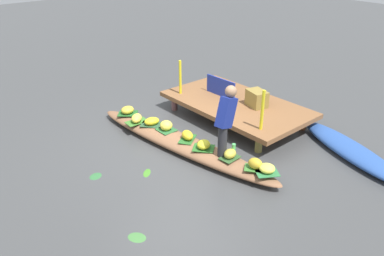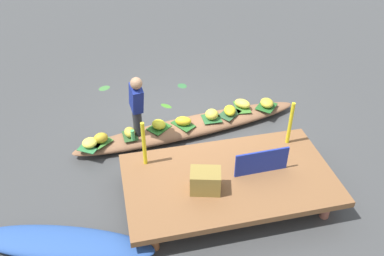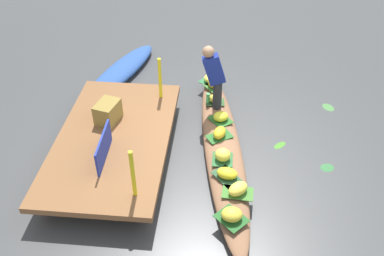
{
  "view_description": "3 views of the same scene",
  "coord_description": "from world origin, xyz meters",
  "views": [
    {
      "loc": [
        5.01,
        -4.01,
        3.7
      ],
      "look_at": [
        0.07,
        0.24,
        0.39
      ],
      "focal_mm": 35.76,
      "sensor_mm": 36.0,
      "label": 1
    },
    {
      "loc": [
        1.36,
        6.13,
        4.76
      ],
      "look_at": [
        0.08,
        0.5,
        0.47
      ],
      "focal_mm": 38.69,
      "sensor_mm": 36.0,
      "label": 2
    },
    {
      "loc": [
        -5.33,
        0.02,
        4.76
      ],
      "look_at": [
        0.18,
        0.53,
        0.36
      ],
      "focal_mm": 39.64,
      "sensor_mm": 36.0,
      "label": 3
    }
  ],
  "objects": [
    {
      "name": "railing_post_east",
      "position": [
        0.99,
        1.17,
        0.8
      ],
      "size": [
        0.06,
        0.06,
        0.78
      ],
      "primitive_type": "cylinder",
      "color": "yellow",
      "rests_on": "dock_platform"
    },
    {
      "name": "water_bottle",
      "position": [
        1.1,
        0.31,
        0.34
      ],
      "size": [
        0.07,
        0.07,
        0.21
      ],
      "primitive_type": "cylinder",
      "color": "#50BB60",
      "rests_on": "vendor_boat"
    },
    {
      "name": "banana_bunch_5",
      "position": [
        0.6,
        0.06,
        0.32
      ],
      "size": [
        0.34,
        0.35,
        0.15
      ],
      "primitive_type": "ellipsoid",
      "rotation": [
        0.0,
        0.0,
        2.1
      ],
      "color": "yellow",
      "rests_on": "vendor_boat"
    },
    {
      "name": "banana_bunch_2",
      "position": [
        0.15,
        0.06,
        0.32
      ],
      "size": [
        0.35,
        0.28,
        0.16
      ],
      "primitive_type": "ellipsoid",
      "rotation": [
        0.0,
        0.0,
        5.96
      ],
      "color": "gold",
      "rests_on": "vendor_boat"
    },
    {
      "name": "dock_platform",
      "position": [
        -0.21,
        1.77,
        0.35
      ],
      "size": [
        3.2,
        1.8,
        0.41
      ],
      "color": "brown",
      "rests_on": "ground"
    },
    {
      "name": "drifting_plant_0",
      "position": [
        1.51,
        -1.99,
        0.0
      ],
      "size": [
        0.32,
        0.3,
        0.01
      ],
      "primitive_type": "ellipsoid",
      "rotation": [
        0.0,
        0.0,
        0.51
      ],
      "color": "#437C3D",
      "rests_on": "ground"
    },
    {
      "name": "leaf_mat_0",
      "position": [
        1.15,
        0.18,
        0.24
      ],
      "size": [
        0.27,
        0.36,
        0.01
      ],
      "primitive_type": "cube",
      "rotation": [
        0.0,
        0.0,
        1.64
      ],
      "color": "#30552A",
      "rests_on": "vendor_boat"
    },
    {
      "name": "leaf_mat_5",
      "position": [
        0.6,
        0.06,
        0.24
      ],
      "size": [
        0.49,
        0.48,
        0.01
      ],
      "primitive_type": "cube",
      "rotation": [
        0.0,
        0.0,
        0.67
      ],
      "color": "#286324",
      "rests_on": "vendor_boat"
    },
    {
      "name": "drifting_plant_2",
      "position": [
        0.29,
        -0.98,
        0.0
      ],
      "size": [
        0.27,
        0.27,
        0.01
      ],
      "primitive_type": "ellipsoid",
      "rotation": [
        0.0,
        0.0,
        2.35
      ],
      "color": "#418327",
      "rests_on": "ground"
    },
    {
      "name": "leaf_mat_4",
      "position": [
        -0.79,
        -0.09,
        0.24
      ],
      "size": [
        0.52,
        0.5,
        0.01
      ],
      "primitive_type": "cube",
      "rotation": [
        0.0,
        0.0,
        0.68
      ],
      "color": "#2B5132",
      "rests_on": "vendor_boat"
    },
    {
      "name": "leaf_mat_2",
      "position": [
        0.15,
        0.06,
        0.24
      ],
      "size": [
        0.44,
        0.49,
        0.01
      ],
      "primitive_type": "cube",
      "rotation": [
        0.0,
        0.0,
        2.15
      ],
      "color": "#296227",
      "rests_on": "vendor_boat"
    },
    {
      "name": "canal_water",
      "position": [
        0.0,
        0.0,
        0.0
      ],
      "size": [
        40.0,
        40.0,
        0.0
      ],
      "primitive_type": "plane",
      "color": "#414243",
      "rests_on": "ground"
    },
    {
      "name": "drifting_plant_1",
      "position": [
        -0.2,
        -1.71,
        0.0
      ],
      "size": [
        0.27,
        0.29,
        0.01
      ],
      "primitive_type": "ellipsoid",
      "rotation": [
        0.0,
        0.0,
        2.04
      ],
      "color": "#316B39",
      "rests_on": "ground"
    },
    {
      "name": "vendor_boat",
      "position": [
        0.0,
        0.0,
        0.12
      ],
      "size": [
        4.46,
        1.23,
        0.24
      ],
      "primitive_type": "ellipsoid",
      "rotation": [
        0.0,
        0.0,
        0.14
      ],
      "color": "brown",
      "rests_on": "ground"
    },
    {
      "name": "banana_bunch_1",
      "position": [
        -0.41,
        -0.01,
        0.34
      ],
      "size": [
        0.32,
        0.32,
        0.19
      ],
      "primitive_type": "ellipsoid",
      "rotation": [
        0.0,
        0.0,
        4.31
      ],
      "color": "#F6E048",
      "rests_on": "vendor_boat"
    },
    {
      "name": "produce_crate",
      "position": [
        0.21,
        1.94,
        0.58
      ],
      "size": [
        0.51,
        0.42,
        0.35
      ],
      "primitive_type": "cube",
      "rotation": [
        0.0,
        0.0,
        -0.26
      ],
      "color": "olive",
      "rests_on": "dock_platform"
    },
    {
      "name": "leaf_mat_6",
      "position": [
        -1.1,
        -0.25,
        0.24
      ],
      "size": [
        0.3,
        0.47,
        0.01
      ],
      "primitive_type": "cube",
      "rotation": [
        0.0,
        0.0,
        1.5
      ],
      "color": "#3E762C",
      "rests_on": "vendor_boat"
    },
    {
      "name": "market_banner",
      "position": [
        -0.71,
        1.77,
        0.62
      ],
      "size": [
        0.85,
        0.05,
        0.41
      ],
      "primitive_type": "cube",
      "rotation": [
        0.0,
        0.0,
        0.03
      ],
      "color": "#1D3098",
      "rests_on": "dock_platform"
    },
    {
      "name": "railing_post_west",
      "position": [
        -1.41,
        1.17,
        0.8
      ],
      "size": [
        0.06,
        0.06,
        0.78
      ],
      "primitive_type": "cylinder",
      "color": "yellow",
      "rests_on": "dock_platform"
    },
    {
      "name": "vendor_person",
      "position": [
        0.98,
        0.22,
        0.94
      ],
      "size": [
        0.24,
        0.44,
        1.24
      ],
      "color": "#28282D",
      "rests_on": "vendor_boat"
    },
    {
      "name": "banana_bunch_3",
      "position": [
        1.65,
        0.26,
        0.34
      ],
      "size": [
        0.28,
        0.23,
        0.19
      ],
      "primitive_type": "ellipsoid",
      "rotation": [
        0.0,
        0.0,
        0.2
      ],
      "color": "gold",
      "rests_on": "vendor_boat"
    },
    {
      "name": "leaf_mat_7",
      "position": [
        -1.58,
        -0.17,
        0.24
      ],
      "size": [
        0.51,
        0.51,
        0.01
      ],
      "primitive_type": "cube",
      "rotation": [
        0.0,
        0.0,
        0.82
      ],
      "color": "#235A24",
      "rests_on": "vendor_boat"
    },
    {
      "name": "banana_bunch_7",
      "position": [
        -1.58,
        -0.17,
        0.32
      ],
      "size": [
        0.27,
        0.3,
        0.16
      ],
      "primitive_type": "ellipsoid",
      "rotation": [
        0.0,
        0.0,
        1.64
      ],
      "color": "gold",
      "rests_on": "vendor_boat"
    },
    {
      "name": "leaf_mat_8",
      "position": [
        1.85,
        0.32,
        0.24
      ],
      "size": [
        0.47,
        0.48,
        0.01
      ],
      "primitive_type": "cube",
      "rotation": [
        0.0,
        0.0,
        1.01
      ],
      "color": "#2F7541",
      "rests_on": "vendor_boat"
    },
    {
      "name": "leaf_mat_1",
      "position": [
        -0.41,
        -0.01,
        0.24
      ],
      "size": [
        0.34,
        0.32,
        0.01
      ],
      "primitive_type": "cube",
      "rotation": [
        0.0,
        0.0,
        0.0
      ],
      "color": "#2A6332",
      "rests_on": "vendor_boat"
    },
    {
      "name": "banana_bunch_4",
      "position": [
        -0.79,
        -0.09,
        0.32
      ],
      "size": [
        0.28,
        0.35,
        0.15
      ],
      "primitive_type": "ellipsoid",
      "rotation": [
        0.0,
        0.0,
        4.49
      ],
      "color": "gold",
      "rests_on": "vendor_boat"
    },
    {
      "name": "banana_bunch_8",
      "position": [
        1.85,
        0.32,
        0.31
      ],
      "size": [
        0.34,
        0.34,
        0.14
      ],
      "primitive_type": "ellipsoid",
      "rotation": [
        0.0,
        0.0,
        3.6
      ],
      "color": "#F9E551",
      "rests_on": "vendor_boat"
    },
    {
      "name": "leaf_mat_3",
      "position": [
        1.65,
        0.26,
        0.24
      ],
      "size": [
        0.42,
        0.4,
        0.01
      ],
      "primitive_type": "cube",
      "rotation": [
        0.0,
        0.0,
        0.64
      ],
      "color": "#3A752D",
      "rests_on": "vendor_boat"
    },
    {
      "name": "banana_bunch_6",
      "position": [
        -1.1,
        -0.25,
        0.32
      ],
      "size": [
        0.37,
        0.37,
        0.16
      ],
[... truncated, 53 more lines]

